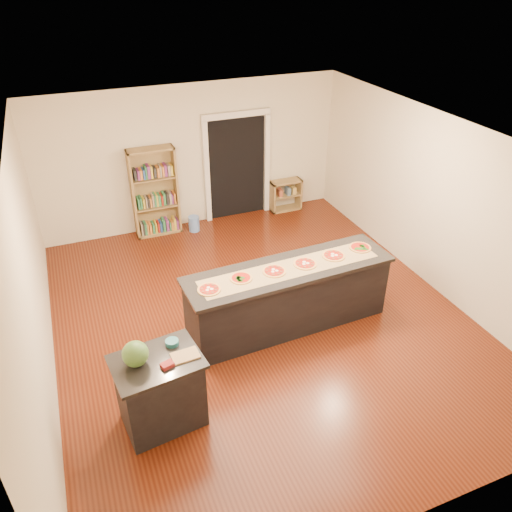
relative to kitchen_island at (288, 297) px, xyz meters
name	(u,v)px	position (x,y,z in m)	size (l,w,h in m)	color
room	(261,238)	(-0.31, 0.28, 0.89)	(6.00, 7.00, 2.80)	beige
doorway	(237,161)	(0.59, 3.75, 0.69)	(1.40, 0.09, 2.21)	black
kitchen_island	(288,297)	(0.00, 0.00, 0.00)	(3.05, 0.83, 1.01)	black
side_counter	(161,391)	(-2.14, -1.10, -0.02)	(0.98, 0.71, 0.97)	black
bookshelf	(155,192)	(-1.16, 3.58, 0.37)	(0.87, 0.31, 1.75)	#977C49
low_shelf	(286,195)	(1.63, 3.59, -0.17)	(0.67, 0.29, 0.67)	#977C49
waste_bin	(194,224)	(-0.49, 3.39, -0.35)	(0.21, 0.21, 0.31)	#618BD8
kraft_paper	(290,268)	(0.00, -0.02, 0.50)	(2.65, 0.48, 0.00)	olive
watermelon	(135,354)	(-2.35, -1.08, 0.60)	(0.29, 0.29, 0.29)	#144214
cutting_board	(185,356)	(-1.83, -1.16, 0.47)	(0.30, 0.20, 0.02)	tan
package_red	(167,365)	(-2.05, -1.24, 0.48)	(0.13, 0.10, 0.05)	maroon
package_teal	(172,342)	(-1.92, -0.91, 0.49)	(0.15, 0.15, 0.06)	#195966
pizza_a	(209,289)	(-1.22, -0.10, 0.51)	(0.33, 0.33, 0.02)	tan
pizza_b	(241,278)	(-0.73, 0.00, 0.51)	(0.30, 0.30, 0.02)	tan
pizza_c	(274,271)	(-0.24, -0.01, 0.51)	(0.32, 0.32, 0.02)	tan
pizza_d	(305,264)	(0.24, 0.00, 0.51)	(0.35, 0.35, 0.02)	tan
pizza_e	(334,256)	(0.73, 0.04, 0.51)	(0.35, 0.35, 0.02)	tan
pizza_f	(360,247)	(1.22, 0.10, 0.51)	(0.34, 0.34, 0.02)	tan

